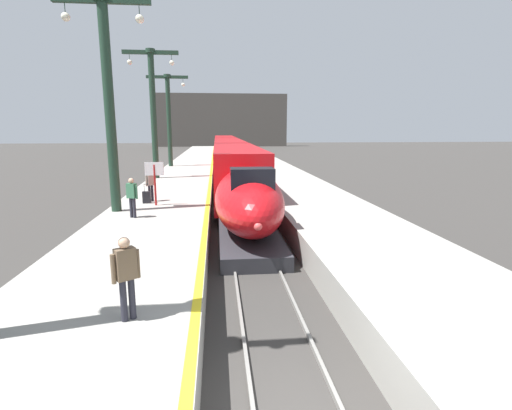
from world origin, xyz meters
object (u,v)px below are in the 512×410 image
passenger_near_edge (150,182)px  departure_info_board (155,175)px  station_column_mid (108,86)px  rolling_suitcase (147,197)px  highspeed_train_main (229,157)px  station_column_distant (169,112)px  passenger_far_waiting (132,195)px  passenger_mid_platform (126,272)px  station_column_far (153,102)px

passenger_near_edge → departure_info_board: bearing=-69.8°
station_column_mid → rolling_suitcase: (1.06, 1.79, -5.24)m
rolling_suitcase → departure_info_board: bearing=-48.1°
highspeed_train_main → departure_info_board: (-4.30, -20.85, 0.60)m
station_column_mid → passenger_near_edge: bearing=62.5°
departure_info_board → passenger_near_edge: bearing=110.2°
rolling_suitcase → passenger_near_edge: bearing=75.0°
station_column_mid → station_column_distant: (0.00, 21.88, -0.17)m
highspeed_train_main → passenger_near_edge: (-4.71, -19.75, 0.09)m
passenger_near_edge → departure_info_board: size_ratio=0.80×
passenger_near_edge → passenger_far_waiting: (-0.14, -3.77, 0.00)m
passenger_near_edge → departure_info_board: 1.28m
passenger_near_edge → rolling_suitcase: 0.86m
station_column_mid → passenger_near_edge: 5.23m
station_column_distant → passenger_mid_platform: 32.95m
station_column_far → station_column_distant: size_ratio=1.06×
passenger_far_waiting → rolling_suitcase: size_ratio=1.72×
passenger_far_waiting → passenger_near_edge: bearing=87.8°
departure_info_board → passenger_mid_platform: bearing=-84.0°
passenger_near_edge → rolling_suitcase: size_ratio=1.72×
passenger_far_waiting → passenger_mid_platform: bearing=-79.0°
station_column_distant → station_column_far: bearing=-90.0°
passenger_near_edge → departure_info_board: (0.41, -1.10, 0.52)m
passenger_near_edge → passenger_mid_platform: (1.64, -12.94, 0.00)m
highspeed_train_main → station_column_far: bearing=-121.0°
station_column_distant → departure_info_board: bearing=-85.6°
highspeed_train_main → rolling_suitcase: 20.82m
passenger_near_edge → rolling_suitcase: bearing=-105.0°
departure_info_board → station_column_mid: bearing=-143.3°
station_column_distant → passenger_far_waiting: station_column_distant is taller
station_column_far → passenger_mid_platform: (2.83, -22.87, -4.64)m
highspeed_train_main → passenger_mid_platform: bearing=-95.4°
highspeed_train_main → rolling_suitcase: size_ratio=58.58×
station_column_mid → departure_info_board: 4.50m
station_column_far → station_column_distant: 9.66m
rolling_suitcase → station_column_distant: bearing=93.0°
passenger_mid_platform → station_column_distant: bearing=95.0°
highspeed_train_main → passenger_mid_platform: size_ratio=34.04×
passenger_far_waiting → departure_info_board: (0.55, 2.67, 0.52)m
station_column_distant → passenger_far_waiting: size_ratio=5.26×
highspeed_train_main → rolling_suitcase: bearing=-103.5°
station_column_mid → station_column_distant: size_ratio=1.04×
rolling_suitcase → departure_info_board: (0.54, -0.60, 1.20)m
highspeed_train_main → passenger_far_waiting: size_ratio=34.04×
highspeed_train_main → passenger_far_waiting: bearing=-101.7°
station_column_mid → departure_info_board: station_column_mid is taller
station_column_mid → highspeed_train_main: bearing=75.0°
station_column_mid → passenger_far_waiting: station_column_mid is taller
passenger_far_waiting → station_column_mid: bearing=125.3°
highspeed_train_main → station_column_mid: station_column_mid is taller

